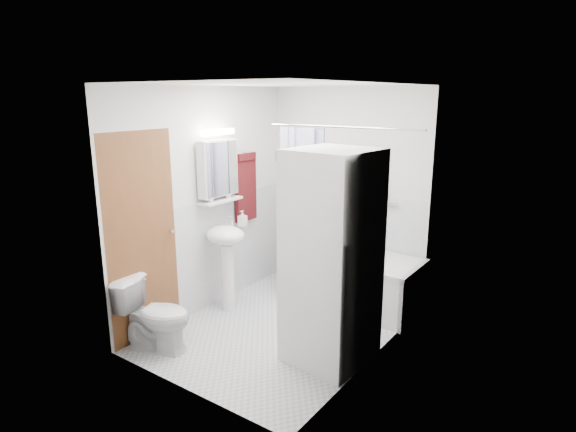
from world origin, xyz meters
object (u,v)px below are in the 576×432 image
Objects in this scene: sink at (226,248)px; toilet at (155,315)px; bathtub at (351,277)px; washer_dryer at (331,259)px.

sink is 1.52× the size of toilet.
bathtub is 1.47× the size of sink.
bathtub is 2.23× the size of toilet.
washer_dryer reaches higher than toilet.
washer_dryer is at bearing -79.58° from toilet.
toilet is at bearing -145.04° from washer_dryer.
washer_dryer is (0.39, -1.13, 0.62)m from bathtub.
sink is at bearing 176.28° from washer_dryer.
toilet is at bearing -88.10° from sink.
toilet is (-1.40, -0.79, -0.61)m from washer_dryer.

